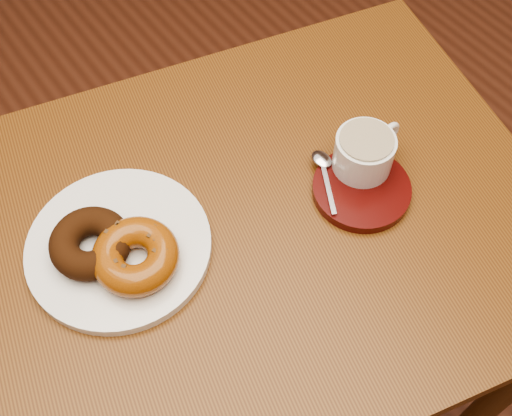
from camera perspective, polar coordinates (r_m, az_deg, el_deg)
ground at (r=1.65m, az=-13.91°, el=-15.07°), size 6.00×6.00×0.00m
cafe_table at (r=0.98m, az=-0.95°, el=-5.25°), size 0.98×0.82×0.80m
donut_plate at (r=0.86m, az=-12.08°, el=-3.40°), size 0.34×0.34×0.01m
donut_cinnamon at (r=0.84m, az=-14.51°, el=-3.04°), size 0.14×0.14×0.04m
donut_caramel at (r=0.82m, az=-10.65°, el=-4.22°), size 0.15×0.15×0.04m
saucer at (r=0.90m, az=9.35°, el=1.65°), size 0.16×0.16×0.01m
coffee_cup at (r=0.89m, az=9.64°, el=4.96°), size 0.11×0.08×0.06m
teaspoon at (r=0.90m, az=5.96°, el=3.84°), size 0.06×0.10×0.01m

